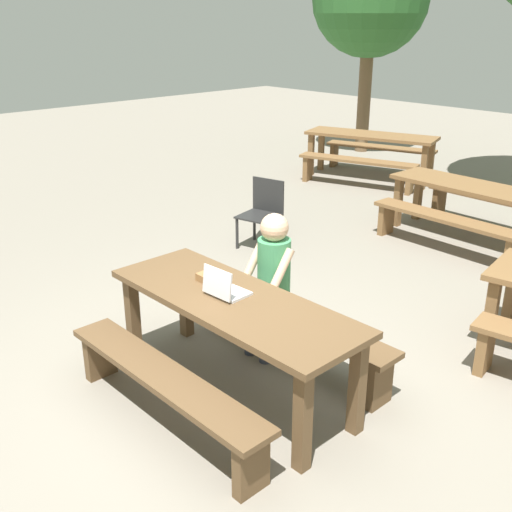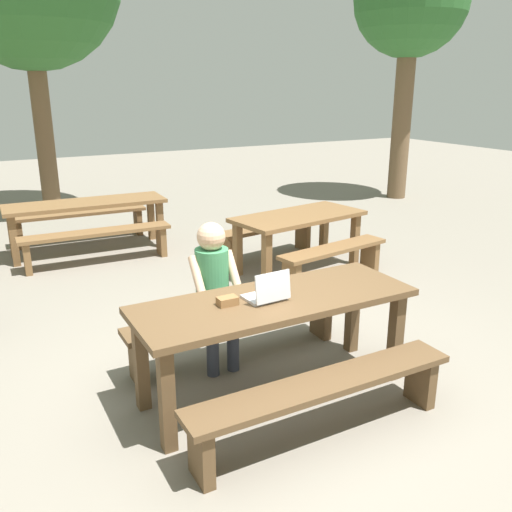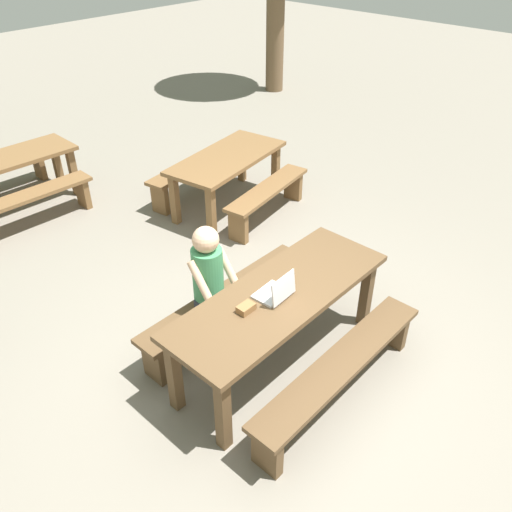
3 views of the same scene
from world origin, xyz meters
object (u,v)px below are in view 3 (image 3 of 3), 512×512
person_seated (211,280)px  small_pouch (246,308)px  picnic_table_distant (227,164)px  laptop (276,292)px  picnic_table_front (280,303)px

person_seated → small_pouch: bearing=-104.9°
small_pouch → picnic_table_distant: (2.07, 2.30, -0.21)m
small_pouch → person_seated: 0.58m
person_seated → picnic_table_distant: person_seated is taller
laptop → picnic_table_distant: (1.78, 2.35, -0.23)m
laptop → picnic_table_front: bearing=-171.1°
picnic_table_front → picnic_table_distant: 2.90m
picnic_table_front → person_seated: 0.63m
picnic_table_distant → person_seated: bearing=-146.8°
picnic_table_distant → small_pouch: bearing=-141.0°
small_pouch → laptop: bearing=-11.6°
picnic_table_front → small_pouch: (-0.36, 0.04, 0.14)m
picnic_table_front → laptop: bearing=-168.1°
picnic_table_distant → picnic_table_front: bearing=-135.1°
picnic_table_front → person_seated: person_seated is taller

